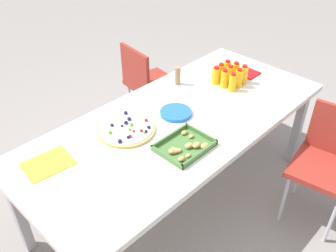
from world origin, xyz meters
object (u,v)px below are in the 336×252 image
object	(u,v)px
juice_bottle_7	(239,78)
cardboard_tube	(178,76)
juice_bottle_3	(235,72)
juice_bottle_2	(216,76)
chair_far_left	(328,158)
juice_bottle_1	(221,72)
chair_near_left	(147,81)
juice_bottle_4	(230,75)
napkin_stack	(248,73)
fruit_pizza	(126,129)
plate_stack	(176,113)
juice_bottle_0	(227,69)
juice_bottle_8	(233,83)
juice_bottle_6	(244,75)
snack_tray	(185,147)
party_table	(178,127)
paper_folder	(48,164)
juice_bottle_5	(224,79)

from	to	relation	value
juice_bottle_7	cardboard_tube	world-z (taller)	juice_bottle_7
juice_bottle_3	juice_bottle_2	bearing A→B (deg)	-28.13
chair_far_left	juice_bottle_1	bearing A→B (deg)	-8.75
chair_near_left	juice_bottle_4	distance (m)	0.85
napkin_stack	fruit_pizza	bearing A→B (deg)	-5.76
chair_near_left	plate_stack	size ratio (longest dim) A/B	3.96
juice_bottle_0	juice_bottle_2	world-z (taller)	same
juice_bottle_2	juice_bottle_8	xyz separation A→B (m)	(0.00, 0.15, 0.00)
juice_bottle_6	napkin_stack	xyz separation A→B (m)	(-0.15, -0.05, -0.06)
chair_near_left	snack_tray	bearing A→B (deg)	-25.45
chair_near_left	juice_bottle_6	size ratio (longest dim) A/B	5.59
juice_bottle_7	napkin_stack	bearing A→B (deg)	-165.16
juice_bottle_4	snack_tray	size ratio (longest dim) A/B	0.47
juice_bottle_6	fruit_pizza	xyz separation A→B (m)	(1.00, -0.17, -0.06)
chair_near_left	napkin_stack	bearing A→B (deg)	31.07
snack_tray	cardboard_tube	world-z (taller)	cardboard_tube
juice_bottle_2	juice_bottle_6	xyz separation A→B (m)	(-0.15, 0.15, 0.00)
party_table	fruit_pizza	size ratio (longest dim) A/B	5.99
party_table	paper_folder	bearing A→B (deg)	-15.34
juice_bottle_1	chair_near_left	bearing A→B (deg)	-79.98
juice_bottle_6	cardboard_tube	distance (m)	0.49
juice_bottle_4	paper_folder	distance (m)	1.44
juice_bottle_6	cardboard_tube	size ratio (longest dim) A/B	1.05
juice_bottle_4	fruit_pizza	size ratio (longest dim) A/B	0.41
juice_bottle_2	juice_bottle_7	distance (m)	0.17
party_table	napkin_stack	world-z (taller)	napkin_stack
napkin_stack	snack_tray	bearing A→B (deg)	14.11
juice_bottle_2	cardboard_tube	distance (m)	0.29
chair_near_left	snack_tray	size ratio (longest dim) A/B	2.65
snack_tray	paper_folder	world-z (taller)	snack_tray
juice_bottle_8	paper_folder	xyz separation A→B (m)	(1.36, -0.26, -0.06)
juice_bottle_0	cardboard_tube	size ratio (longest dim) A/B	0.98
fruit_pizza	juice_bottle_3	bearing A→B (deg)	174.27
chair_far_left	juice_bottle_5	distance (m)	0.89
juice_bottle_5	napkin_stack	distance (m)	0.31
plate_stack	juice_bottle_7	bearing A→B (deg)	172.17
chair_near_left	juice_bottle_1	xyz separation A→B (m)	(-0.12, 0.70, 0.29)
plate_stack	napkin_stack	xyz separation A→B (m)	(-0.81, 0.02, -0.01)
juice_bottle_6	snack_tray	world-z (taller)	juice_bottle_6
juice_bottle_0	juice_bottle_1	xyz separation A→B (m)	(0.08, -0.00, -0.00)
juice_bottle_0	juice_bottle_3	bearing A→B (deg)	88.66
snack_tray	napkin_stack	distance (m)	1.06
juice_bottle_8	plate_stack	bearing A→B (deg)	-9.36
juice_bottle_0	plate_stack	size ratio (longest dim) A/B	0.66
juice_bottle_2	fruit_pizza	distance (m)	0.86
juice_bottle_1	napkin_stack	bearing A→B (deg)	156.98
party_table	juice_bottle_3	size ratio (longest dim) A/B	14.39
juice_bottle_4	plate_stack	world-z (taller)	juice_bottle_4
juice_bottle_7	paper_folder	distance (m)	1.46
snack_tray	plate_stack	xyz separation A→B (m)	(-0.22, -0.28, -0.00)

